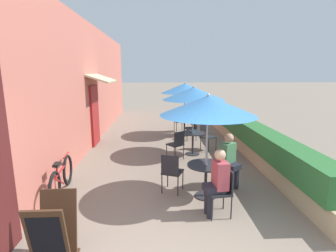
{
  "coord_description": "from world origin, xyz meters",
  "views": [
    {
      "loc": [
        -0.16,
        -2.89,
        2.58
      ],
      "look_at": [
        0.15,
        4.68,
        1.0
      ],
      "focal_mm": 28.0,
      "sensor_mm": 36.0,
      "label": 1
    }
  ],
  "objects_px": {
    "cafe_chair_mid_right": "(177,143)",
    "patio_table_far": "(184,123)",
    "seated_patron_near_back": "(217,180)",
    "bicycle_leaning": "(62,178)",
    "patio_table_near": "(206,173)",
    "patio_umbrella_mid": "(194,94)",
    "cafe_chair_near_right": "(171,170)",
    "patio_table_mid": "(193,139)",
    "coffee_cup_mid": "(194,131)",
    "cafe_chair_near_back": "(223,188)",
    "cafe_chair_far_left": "(178,120)",
    "menu_board": "(54,231)",
    "patio_umbrella_far": "(185,88)",
    "seated_patron_near_left": "(229,158)",
    "cafe_chair_mid_left": "(207,135)",
    "coffee_cup_far": "(186,117)",
    "cafe_chair_far_right": "(192,127)",
    "cafe_chair_near_left": "(225,164)",
    "patio_umbrella_near": "(208,106)"
  },
  "relations": [
    {
      "from": "cafe_chair_mid_left",
      "to": "patio_umbrella_far",
      "type": "distance_m",
      "value": 2.52
    },
    {
      "from": "cafe_chair_near_left",
      "to": "seated_patron_near_left",
      "type": "height_order",
      "value": "seated_patron_near_left"
    },
    {
      "from": "menu_board",
      "to": "cafe_chair_mid_right",
      "type": "bearing_deg",
      "value": 63.94
    },
    {
      "from": "patio_umbrella_near",
      "to": "cafe_chair_mid_right",
      "type": "distance_m",
      "value": 2.79
    },
    {
      "from": "patio_table_mid",
      "to": "bicycle_leaning",
      "type": "xyz_separation_m",
      "value": [
        -3.14,
        -2.64,
        -0.15
      ]
    },
    {
      "from": "patio_table_near",
      "to": "cafe_chair_near_left",
      "type": "xyz_separation_m",
      "value": [
        0.53,
        0.51,
        0.0
      ]
    },
    {
      "from": "seated_patron_near_back",
      "to": "bicycle_leaning",
      "type": "relative_size",
      "value": 0.73
    },
    {
      "from": "seated_patron_near_back",
      "to": "patio_table_mid",
      "type": "relative_size",
      "value": 1.61
    },
    {
      "from": "coffee_cup_far",
      "to": "seated_patron_near_back",
      "type": "bearing_deg",
      "value": -91.16
    },
    {
      "from": "cafe_chair_mid_left",
      "to": "patio_umbrella_far",
      "type": "relative_size",
      "value": 0.4
    },
    {
      "from": "patio_umbrella_mid",
      "to": "cafe_chair_near_right",
      "type": "bearing_deg",
      "value": -107.03
    },
    {
      "from": "patio_table_far",
      "to": "patio_umbrella_far",
      "type": "height_order",
      "value": "patio_umbrella_far"
    },
    {
      "from": "seated_patron_near_back",
      "to": "cafe_chair_mid_right",
      "type": "height_order",
      "value": "seated_patron_near_back"
    },
    {
      "from": "cafe_chair_near_right",
      "to": "patio_table_mid",
      "type": "distance_m",
      "value": 2.79
    },
    {
      "from": "patio_table_mid",
      "to": "cafe_chair_mid_left",
      "type": "distance_m",
      "value": 0.73
    },
    {
      "from": "cafe_chair_near_right",
      "to": "menu_board",
      "type": "relative_size",
      "value": 0.92
    },
    {
      "from": "cafe_chair_mid_right",
      "to": "patio_table_far",
      "type": "xyz_separation_m",
      "value": [
        0.54,
        3.01,
        -0.0
      ]
    },
    {
      "from": "seated_patron_near_left",
      "to": "patio_table_mid",
      "type": "xyz_separation_m",
      "value": [
        -0.48,
        2.45,
        -0.17
      ]
    },
    {
      "from": "patio_table_near",
      "to": "cafe_chair_near_left",
      "type": "distance_m",
      "value": 0.73
    },
    {
      "from": "cafe_chair_near_right",
      "to": "coffee_cup_far",
      "type": "bearing_deg",
      "value": 102.58
    },
    {
      "from": "seated_patron_near_left",
      "to": "cafe_chair_near_back",
      "type": "xyz_separation_m",
      "value": [
        -0.42,
        -1.13,
        -0.17
      ]
    },
    {
      "from": "cafe_chair_far_left",
      "to": "patio_umbrella_far",
      "type": "bearing_deg",
      "value": 6.0
    },
    {
      "from": "patio_umbrella_far",
      "to": "patio_table_near",
      "type": "bearing_deg",
      "value": -91.17
    },
    {
      "from": "cafe_chair_near_left",
      "to": "patio_table_mid",
      "type": "height_order",
      "value": "cafe_chair_near_left"
    },
    {
      "from": "patio_table_far",
      "to": "cafe_chair_far_left",
      "type": "xyz_separation_m",
      "value": [
        -0.22,
        0.7,
        0.0
      ]
    },
    {
      "from": "cafe_chair_near_right",
      "to": "patio_umbrella_mid",
      "type": "xyz_separation_m",
      "value": [
        0.82,
        2.66,
        1.41
      ]
    },
    {
      "from": "patio_umbrella_mid",
      "to": "coffee_cup_mid",
      "type": "relative_size",
      "value": 24.06
    },
    {
      "from": "cafe_chair_near_back",
      "to": "cafe_chair_mid_right",
      "type": "relative_size",
      "value": 1.0
    },
    {
      "from": "patio_table_mid",
      "to": "cafe_chair_near_left",
      "type": "bearing_deg",
      "value": -80.04
    },
    {
      "from": "menu_board",
      "to": "patio_table_mid",
      "type": "bearing_deg",
      "value": 60.96
    },
    {
      "from": "cafe_chair_near_left",
      "to": "patio_umbrella_far",
      "type": "relative_size",
      "value": 0.4
    },
    {
      "from": "patio_table_near",
      "to": "bicycle_leaning",
      "type": "distance_m",
      "value": 3.04
    },
    {
      "from": "cafe_chair_near_back",
      "to": "seated_patron_near_back",
      "type": "height_order",
      "value": "seated_patron_near_back"
    },
    {
      "from": "patio_table_far",
      "to": "coffee_cup_mid",
      "type": "bearing_deg",
      "value": -88.99
    },
    {
      "from": "patio_table_far",
      "to": "menu_board",
      "type": "xyz_separation_m",
      "value": [
        -2.52,
        -7.22,
        -0.05
      ]
    },
    {
      "from": "patio_table_near",
      "to": "seated_patron_near_back",
      "type": "relative_size",
      "value": 0.62
    },
    {
      "from": "cafe_chair_near_back",
      "to": "seated_patron_near_back",
      "type": "distance_m",
      "value": 0.2
    },
    {
      "from": "cafe_chair_far_right",
      "to": "bicycle_leaning",
      "type": "distance_m",
      "value": 5.59
    },
    {
      "from": "patio_umbrella_near",
      "to": "seated_patron_near_left",
      "type": "height_order",
      "value": "patio_umbrella_near"
    },
    {
      "from": "cafe_chair_mid_left",
      "to": "cafe_chair_near_back",
      "type": "bearing_deg",
      "value": 46.84
    },
    {
      "from": "cafe_chair_mid_right",
      "to": "patio_table_near",
      "type": "bearing_deg",
      "value": -116.27
    },
    {
      "from": "cafe_chair_near_back",
      "to": "cafe_chair_far_left",
      "type": "xyz_separation_m",
      "value": [
        -0.29,
        6.79,
        0.0
      ]
    },
    {
      "from": "patio_umbrella_far",
      "to": "patio_table_mid",
      "type": "bearing_deg",
      "value": -89.91
    },
    {
      "from": "patio_table_near",
      "to": "seated_patron_near_left",
      "type": "distance_m",
      "value": 0.75
    },
    {
      "from": "seated_patron_near_back",
      "to": "seated_patron_near_left",
      "type": "bearing_deg",
      "value": -32.78
    },
    {
      "from": "seated_patron_near_left",
      "to": "cafe_chair_near_left",
      "type": "bearing_deg",
      "value": -90.0
    },
    {
      "from": "patio_table_mid",
      "to": "coffee_cup_mid",
      "type": "relative_size",
      "value": 8.62
    },
    {
      "from": "patio_table_mid",
      "to": "coffee_cup_mid",
      "type": "bearing_deg",
      "value": 50.66
    },
    {
      "from": "cafe_chair_near_right",
      "to": "cafe_chair_near_back",
      "type": "relative_size",
      "value": 1.0
    },
    {
      "from": "patio_umbrella_near",
      "to": "coffee_cup_far",
      "type": "bearing_deg",
      "value": 88.02
    }
  ]
}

